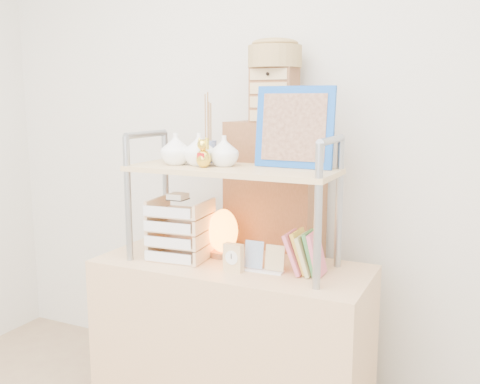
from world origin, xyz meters
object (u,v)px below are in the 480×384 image
object	(u,v)px
cabinet	(274,259)
salt_lamp	(223,232)
desk	(232,343)
letter_tray	(179,233)

from	to	relation	value
cabinet	salt_lamp	world-z (taller)	cabinet
desk	salt_lamp	bearing A→B (deg)	135.99
desk	salt_lamp	size ratio (longest dim) A/B	5.50
cabinet	letter_tray	world-z (taller)	cabinet
desk	salt_lamp	world-z (taller)	salt_lamp
letter_tray	cabinet	bearing A→B (deg)	53.34
cabinet	letter_tray	xyz separation A→B (m)	(-0.30, -0.40, 0.19)
letter_tray	salt_lamp	size ratio (longest dim) A/B	1.36
cabinet	salt_lamp	xyz separation A→B (m)	(-0.14, -0.29, 0.19)
letter_tray	salt_lamp	bearing A→B (deg)	34.07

